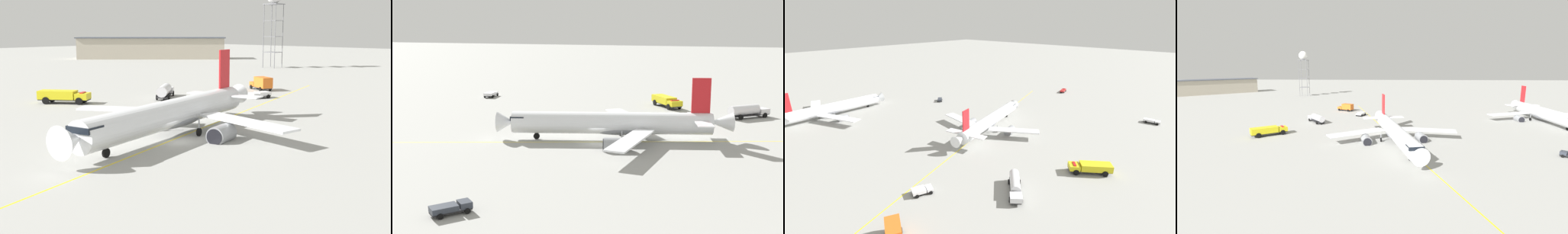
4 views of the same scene
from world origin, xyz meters
TOP-DOWN VIEW (x-y plane):
  - ground_plane at (0.00, 0.00)m, footprint 600.00×600.00m
  - airliner_main at (3.30, -2.48)m, footprint 34.00×40.64m
  - airliner_secondary at (-49.83, -31.35)m, footprint 37.64×40.51m
  - pushback_tug_truck at (42.74, 39.39)m, footprint 5.29×2.85m
  - fire_tender_truck at (38.79, -7.85)m, footprint 9.64×8.06m
  - ops_pickup_truck at (0.08, 59.49)m, footprint 3.01×5.83m
  - fuel_tanker_truck at (29.44, -25.90)m, footprint 7.61×8.92m
  - baggage_truck_truck at (-34.38, 7.97)m, footprint 4.38×4.28m
  - catering_truck_truck at (22.56, -50.58)m, footprint 7.41×5.46m
  - pushback_tug_truck_extra at (15.20, -39.48)m, footprint 3.78×4.86m
  - taxiway_centreline at (3.21, -7.39)m, footprint 32.24×118.63m

SIDE VIEW (x-z plane):
  - ground_plane at x=0.00m, z-range 0.00..0.00m
  - taxiway_centreline at x=3.21m, z-range 0.00..0.01m
  - baggage_truck_truck at x=-34.38m, z-range 0.11..1.33m
  - pushback_tug_truck_extra at x=15.20m, z-range 0.15..1.45m
  - pushback_tug_truck at x=42.74m, z-range 0.16..1.46m
  - ops_pickup_truck at x=0.08m, z-range 0.10..1.51m
  - fire_tender_truck at x=38.79m, z-range 0.28..2.78m
  - fuel_tanker_truck at x=29.44m, z-range 0.15..3.02m
  - catering_truck_truck at x=22.56m, z-range 0.11..3.21m
  - airliner_secondary at x=-49.83m, z-range -3.18..8.71m
  - airliner_main at x=3.30m, z-range -2.86..8.46m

